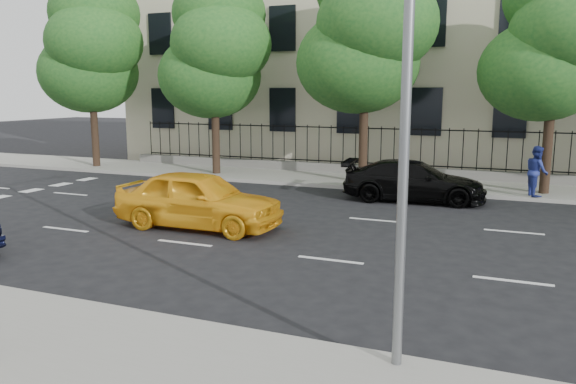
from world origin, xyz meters
name	(u,v)px	position (x,y,z in m)	size (l,w,h in m)	color
ground	(291,295)	(0.00, 0.00, 0.00)	(120.00, 120.00, 0.00)	black
far_sidewalk	(413,184)	(0.00, 14.00, 0.07)	(60.00, 4.00, 0.15)	gray
lane_markings	(356,237)	(0.00, 4.75, 0.01)	(49.60, 4.62, 0.01)	silver
iron_fence	(420,165)	(0.00, 15.70, 0.65)	(30.00, 0.50, 2.20)	slate
tree_a	(92,46)	(-15.96, 13.36, 6.13)	(5.71, 5.31, 9.39)	#382619
tree_b	(216,48)	(-8.96, 13.36, 5.84)	(5.53, 5.12, 8.97)	#382619
tree_c	(368,29)	(-1.96, 13.36, 6.41)	(5.89, 5.50, 9.80)	#382619
tree_d	(557,38)	(5.04, 13.36, 5.84)	(5.34, 4.94, 8.84)	#382619
yellow_taxi	(198,199)	(-4.54, 4.14, 0.84)	(1.99, 4.94, 1.68)	#F7AD1A
black_sedan	(414,181)	(0.57, 10.58, 0.73)	(2.06, 5.06, 1.47)	black
pedestrian_far	(537,171)	(4.68, 12.40, 1.07)	(0.90, 0.70, 1.84)	navy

